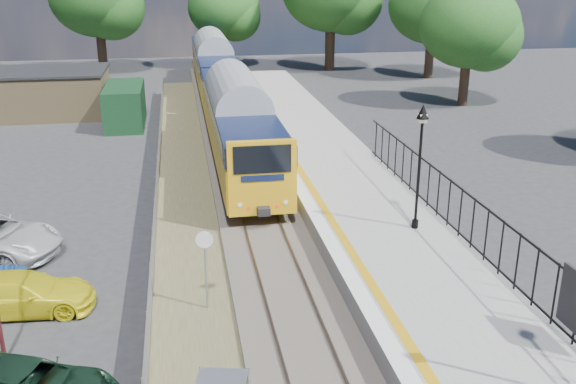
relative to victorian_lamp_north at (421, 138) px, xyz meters
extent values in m
plane|color=#2D2D30|center=(-5.30, -6.00, -4.30)|extent=(120.00, 120.00, 0.00)
cube|color=#473F38|center=(-5.30, 4.00, -4.20)|extent=(3.40, 80.00, 0.20)
cube|color=#4C472D|center=(-8.20, 2.00, -4.27)|extent=(2.60, 70.00, 0.06)
cube|color=brown|center=(-6.02, 4.00, -4.08)|extent=(0.07, 80.00, 0.14)
cube|color=brown|center=(-4.58, 4.00, -4.08)|extent=(0.07, 80.00, 0.14)
cube|color=gray|center=(-1.10, 2.00, -3.85)|extent=(5.00, 70.00, 0.90)
cube|color=silver|center=(-3.35, 2.00, -3.39)|extent=(0.50, 70.00, 0.01)
cube|color=gold|center=(-2.85, 2.00, -3.39)|extent=(0.30, 70.00, 0.01)
cylinder|color=black|center=(0.00, 0.00, -3.25)|extent=(0.24, 0.24, 0.30)
cylinder|color=black|center=(0.00, 0.00, -1.40)|extent=(0.10, 0.10, 3.70)
cube|color=black|center=(0.00, 0.00, 0.55)|extent=(0.08, 0.08, 0.30)
cube|color=beige|center=(0.00, 0.00, 0.72)|extent=(0.26, 0.26, 0.30)
cone|color=black|center=(0.00, 0.00, 0.95)|extent=(0.44, 0.44, 0.50)
cube|color=black|center=(1.25, -3.50, -1.65)|extent=(0.05, 26.00, 0.05)
cube|color=#8E7950|center=(-17.30, 26.00, -2.80)|extent=(8.00, 6.00, 3.00)
cube|color=black|center=(-17.30, 26.00, -1.25)|extent=(8.20, 6.20, 0.15)
cube|color=#153B1F|center=(-11.80, 22.00, -3.00)|extent=(2.40, 6.00, 2.60)
cylinder|color=#332319|center=(-15.30, 44.00, -2.37)|extent=(0.88, 0.88, 3.85)
cylinder|color=#332319|center=(-3.30, 46.00, -2.72)|extent=(0.72, 0.72, 3.15)
ellipsoid|color=#214D19|center=(-3.30, 46.00, 1.55)|extent=(7.20, 7.20, 6.12)
cylinder|color=#332319|center=(6.70, 42.00, -2.20)|extent=(0.96, 0.96, 4.20)
cylinder|color=#332319|center=(14.70, 36.00, -2.55)|extent=(0.80, 0.80, 3.50)
ellipsoid|color=#214D19|center=(14.70, 36.00, 2.20)|extent=(8.00, 8.00, 6.80)
cylinder|color=#332319|center=(12.70, 24.00, -2.72)|extent=(0.72, 0.72, 3.15)
ellipsoid|color=#214D19|center=(12.70, 24.00, 1.55)|extent=(7.20, 7.20, 6.12)
cube|color=gold|center=(-5.30, 12.75, -2.61)|extent=(2.80, 20.00, 1.90)
cube|color=#0F193A|center=(-5.30, 12.75, -1.31)|extent=(2.82, 20.00, 0.90)
cube|color=black|center=(-5.30, 12.75, -1.31)|extent=(2.82, 18.00, 0.70)
cube|color=black|center=(-5.30, 12.75, -3.79)|extent=(2.00, 18.00, 0.45)
cube|color=gold|center=(-5.30, 33.35, -2.61)|extent=(2.80, 20.00, 1.90)
cube|color=#0F193A|center=(-5.30, 33.35, -1.31)|extent=(2.82, 20.00, 0.90)
cube|color=black|center=(-5.30, 33.35, -1.31)|extent=(2.82, 18.00, 0.70)
cube|color=black|center=(-5.30, 33.35, -3.79)|extent=(2.00, 18.00, 0.45)
cube|color=black|center=(-5.30, 2.54, -1.26)|extent=(2.24, 0.04, 1.10)
cylinder|color=#999EA3|center=(-7.80, -3.09, -3.11)|extent=(0.06, 0.06, 2.37)
cylinder|color=silver|center=(-7.80, -3.14, -1.93)|extent=(0.53, 0.07, 0.53)
imported|color=yellow|center=(-13.32, -2.24, -3.68)|extent=(4.33, 1.94, 1.23)
camera|label=1|loc=(-8.31, -20.67, 5.80)|focal=40.00mm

